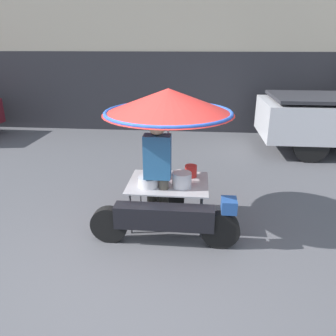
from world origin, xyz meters
TOP-DOWN VIEW (x-y plane):
  - ground_plane at (0.00, 0.00)m, footprint 36.00×36.00m
  - shopfront_building at (0.00, 7.91)m, footprint 28.00×2.06m
  - vendor_motorcycle_cart at (0.34, 1.17)m, footprint 2.07×1.85m
  - vendor_person at (0.20, 1.00)m, footprint 0.38×0.23m

SIDE VIEW (x-z plane):
  - ground_plane at x=0.00m, z-range 0.00..0.00m
  - vendor_person at x=0.20m, z-range 0.11..1.81m
  - vendor_motorcycle_cart at x=0.34m, z-range 0.59..2.65m
  - shopfront_building at x=0.00m, z-range -0.01..3.89m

